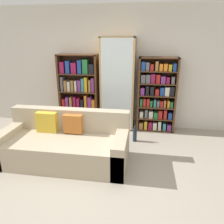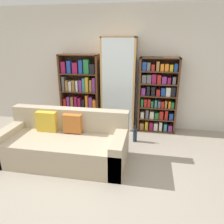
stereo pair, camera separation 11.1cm
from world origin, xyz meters
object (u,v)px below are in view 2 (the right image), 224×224
Objects in this scene: wine_bottle at (135,135)px; bookshelf_left at (81,92)px; couch at (64,144)px; display_cabinet at (119,85)px; bookshelf_right at (157,96)px.

bookshelf_left is at bearing 152.91° from wine_bottle.
display_cabinet is (0.70, 1.57, 0.72)m from couch.
couch is 1.68m from bookshelf_left.
bookshelf_right is at bearing 45.46° from couch.
wine_bottle is (-0.42, -0.69, -0.66)m from bookshelf_right.
bookshelf_right is (1.56, 1.59, 0.51)m from couch.
bookshelf_left is 1.76m from bookshelf_right.
display_cabinet is at bearing 66.07° from couch.
couch is 1.04× the size of display_cabinet.
bookshelf_left is 1.65m from wine_bottle.
wine_bottle is at bearing -121.12° from bookshelf_right.
couch is 1.46m from wine_bottle.
bookshelf_right is at bearing -0.00° from bookshelf_left.
display_cabinet is at bearing 123.74° from wine_bottle.
display_cabinet is 1.25× the size of bookshelf_right.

